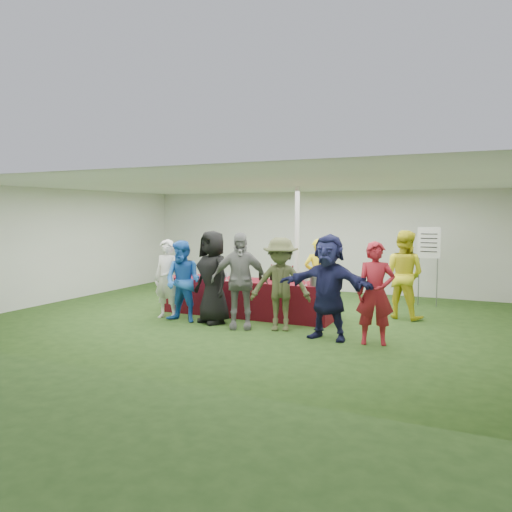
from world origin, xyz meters
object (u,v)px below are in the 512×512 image
at_px(customer_4, 280,284).
at_px(customer_5, 328,287).
at_px(serving_table, 247,298).
at_px(customer_6, 375,293).
at_px(dump_bucket, 316,281).
at_px(staff_back, 403,274).
at_px(customer_1, 183,281).
at_px(staff_pourer, 318,277).
at_px(wine_list_sign, 429,249).
at_px(customer_0, 167,279).
at_px(customer_3, 239,281).
at_px(customer_2, 213,277).

relative_size(customer_4, customer_5, 0.95).
bearing_deg(serving_table, customer_6, -21.56).
bearing_deg(dump_bucket, serving_table, 171.98).
xyz_separation_m(dump_bucket, staff_back, (1.39, 1.35, 0.05)).
bearing_deg(serving_table, customer_1, -130.32).
bearing_deg(customer_5, staff_pourer, 117.96).
height_order(staff_pourer, customer_1, staff_pourer).
distance_m(serving_table, wine_list_sign, 4.35).
bearing_deg(customer_0, staff_back, 24.42).
relative_size(customer_3, customer_4, 1.05).
bearing_deg(customer_2, serving_table, 96.36).
distance_m(dump_bucket, customer_0, 3.00).
xyz_separation_m(dump_bucket, wine_list_sign, (1.69, 2.94, 0.48)).
distance_m(staff_back, customer_4, 2.73).
relative_size(dump_bucket, customer_4, 0.15).
bearing_deg(customer_4, customer_2, 162.99).
height_order(dump_bucket, customer_1, customer_1).
xyz_separation_m(staff_back, customer_2, (-3.25, -2.01, 0.00)).
xyz_separation_m(serving_table, customer_6, (2.86, -1.13, 0.46)).
bearing_deg(customer_6, staff_back, 72.80).
bearing_deg(customer_6, customer_3, 163.54).
height_order(customer_2, customer_3, customer_2).
xyz_separation_m(wine_list_sign, customer_0, (-4.61, -3.62, -0.52)).
xyz_separation_m(serving_table, customer_1, (-0.88, -1.04, 0.42)).
bearing_deg(staff_back, serving_table, 35.39).
height_order(dump_bucket, customer_0, customer_0).
relative_size(customer_4, customer_6, 1.01).
xyz_separation_m(customer_5, customer_6, (0.79, -0.00, -0.05)).
height_order(serving_table, dump_bucket, dump_bucket).
bearing_deg(customer_6, customer_0, 161.90).
xyz_separation_m(customer_3, customer_5, (1.71, -0.07, 0.00)).
distance_m(staff_back, customer_2, 3.83).
height_order(serving_table, staff_back, staff_back).
xyz_separation_m(customer_1, customer_2, (0.58, 0.15, 0.10)).
bearing_deg(customer_1, customer_6, 0.46).
bearing_deg(customer_5, staff_back, 73.86).
xyz_separation_m(customer_2, customer_4, (1.41, -0.01, -0.05)).
xyz_separation_m(serving_table, staff_back, (2.95, 1.13, 0.51)).
bearing_deg(customer_2, customer_6, 21.08).
xyz_separation_m(customer_4, customer_5, (0.96, -0.23, 0.05)).
bearing_deg(staff_back, wine_list_sign, -86.44).
bearing_deg(dump_bucket, staff_back, 44.13).
height_order(staff_pourer, customer_0, staff_pourer).
height_order(customer_0, customer_6, customer_6).
xyz_separation_m(staff_back, customer_4, (-1.84, -2.02, -0.04)).
height_order(customer_2, customer_6, customer_2).
bearing_deg(customer_0, customer_2, -0.27).
height_order(customer_0, customer_5, customer_5).
bearing_deg(staff_back, customer_3, 54.73).
relative_size(dump_bucket, wine_list_sign, 0.14).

